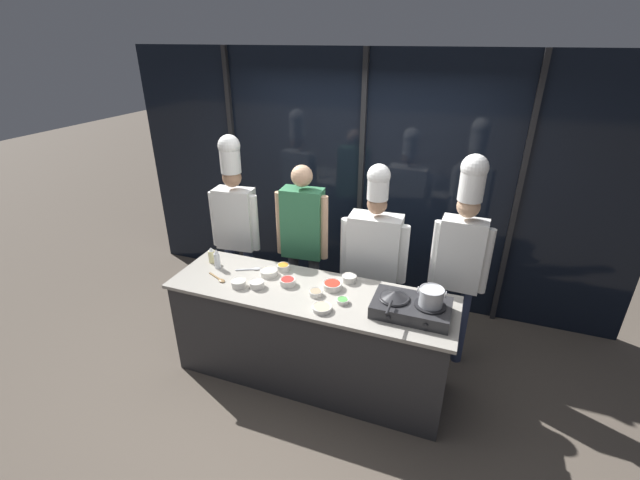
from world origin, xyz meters
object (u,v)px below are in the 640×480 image
(serving_spoon_solid, at_px, (253,269))
(prep_bowl_scallions, at_px, (343,301))
(squeeze_bottle_clear, at_px, (217,259))
(prep_bowl_bean_sprouts, at_px, (239,283))
(prep_bowl_chili_flakes, at_px, (332,285))
(prep_bowl_bell_pepper, at_px, (288,281))
(serving_spoon_slotted, at_px, (220,279))
(chef_sous, at_px, (374,249))
(prep_bowl_noodles, at_px, (269,272))
(prep_bowl_garlic, at_px, (349,278))
(chef_head, at_px, (235,215))
(stock_pot, at_px, (431,296))
(prep_bowl_ginger, at_px, (322,308))
(person_guest, at_px, (303,234))
(portable_stove, at_px, (411,308))
(chef_line, at_px, (462,247))
(frying_pan, at_px, (394,295))
(squeeze_bottle_oil, at_px, (212,255))
(prep_bowl_carrots, at_px, (283,267))
(prep_bowl_mushrooms, at_px, (316,293))
(prep_bowl_onion, at_px, (257,284))

(serving_spoon_solid, bearing_deg, prep_bowl_scallions, -13.65)
(squeeze_bottle_clear, relative_size, prep_bowl_bean_sprouts, 1.44)
(prep_bowl_chili_flakes, relative_size, prep_bowl_bell_pepper, 1.21)
(squeeze_bottle_clear, bearing_deg, serving_spoon_slotted, -54.02)
(serving_spoon_solid, relative_size, chef_sous, 0.12)
(prep_bowl_noodles, xyz_separation_m, prep_bowl_garlic, (0.69, 0.14, 0.00))
(squeeze_bottle_clear, relative_size, prep_bowl_chili_flakes, 1.13)
(chef_head, bearing_deg, stock_pot, 154.93)
(prep_bowl_ginger, bearing_deg, person_guest, 120.41)
(stock_pot, relative_size, serving_spoon_solid, 0.96)
(portable_stove, bearing_deg, chef_line, 67.66)
(frying_pan, bearing_deg, serving_spoon_solid, 172.10)
(squeeze_bottle_oil, bearing_deg, prep_bowl_garlic, 5.05)
(chef_head, height_order, chef_sous, chef_head)
(portable_stove, height_order, chef_line, chef_line)
(frying_pan, xyz_separation_m, chef_line, (0.42, 0.70, 0.14))
(prep_bowl_bell_pepper, xyz_separation_m, prep_bowl_bean_sprouts, (-0.37, -0.17, 0.00))
(portable_stove, height_order, frying_pan, frying_pan)
(squeeze_bottle_clear, distance_m, chef_line, 2.13)
(prep_bowl_carrots, distance_m, chef_line, 1.55)
(prep_bowl_noodles, distance_m, chef_head, 0.91)
(prep_bowl_chili_flakes, bearing_deg, frying_pan, -14.10)
(prep_bowl_mushrooms, height_order, chef_head, chef_head)
(serving_spoon_solid, relative_size, chef_line, 0.11)
(squeeze_bottle_clear, height_order, prep_bowl_garlic, squeeze_bottle_clear)
(frying_pan, distance_m, chef_line, 0.83)
(squeeze_bottle_oil, height_order, chef_line, chef_line)
(prep_bowl_noodles, distance_m, chef_line, 1.66)
(stock_pot, height_order, prep_bowl_onion, stock_pot)
(prep_bowl_onion, distance_m, prep_bowl_noodles, 0.22)
(prep_bowl_bell_pepper, bearing_deg, chef_head, 142.34)
(portable_stove, xyz_separation_m, stock_pot, (0.13, 0.00, 0.13))
(frying_pan, height_order, prep_bowl_garlic, frying_pan)
(chef_head, height_order, chef_line, chef_line)
(serving_spoon_slotted, xyz_separation_m, chef_head, (-0.30, 0.81, 0.24))
(stock_pot, xyz_separation_m, prep_bowl_mushrooms, (-0.89, -0.02, -0.16))
(squeeze_bottle_clear, xyz_separation_m, prep_bowl_noodles, (0.49, 0.05, -0.06))
(prep_bowl_bell_pepper, bearing_deg, portable_stove, -2.86)
(chef_sous, bearing_deg, prep_bowl_onion, 42.26)
(prep_bowl_noodles, distance_m, prep_bowl_bean_sprouts, 0.30)
(prep_bowl_onion, relative_size, prep_bowl_noodles, 0.80)
(chef_line, bearing_deg, prep_bowl_carrots, 19.16)
(prep_bowl_scallions, bearing_deg, prep_bowl_garlic, 97.95)
(prep_bowl_noodles, bearing_deg, prep_bowl_chili_flakes, -1.26)
(prep_bowl_garlic, height_order, serving_spoon_slotted, prep_bowl_garlic)
(serving_spoon_slotted, bearing_deg, prep_bowl_noodles, 32.18)
(prep_bowl_carrots, relative_size, prep_bowl_bean_sprouts, 0.89)
(prep_bowl_chili_flakes, height_order, serving_spoon_slotted, prep_bowl_chili_flakes)
(serving_spoon_solid, bearing_deg, person_guest, 62.82)
(stock_pot, relative_size, prep_bowl_bell_pepper, 1.53)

